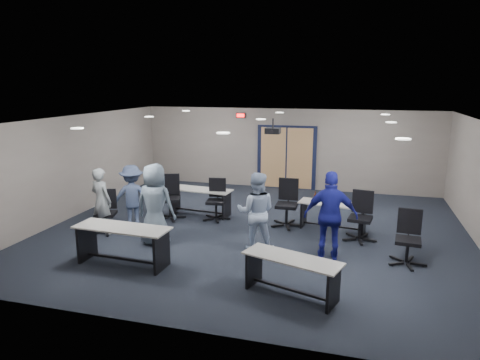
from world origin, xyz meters
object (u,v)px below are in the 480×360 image
(table_back_left, at_px, (200,197))
(person_plaid, at_px, (155,204))
(chair_back_b, at_px, (216,200))
(table_front_right, at_px, (292,270))
(chair_loose_left, at_px, (106,212))
(person_back, at_px, (132,197))
(chair_back_c, at_px, (287,203))
(chair_back_d, at_px, (360,217))
(person_gray, at_px, (101,201))
(table_back_right, at_px, (333,211))
(person_lightblue, at_px, (256,212))
(person_navy, at_px, (331,216))
(table_front_left, at_px, (123,239))
(chair_back_a, at_px, (170,197))
(chair_loose_right, at_px, (408,239))

(table_back_left, distance_m, person_plaid, 2.36)
(chair_back_b, bearing_deg, table_front_right, -62.15)
(chair_loose_left, xyz_separation_m, person_back, (0.42, 0.55, 0.27))
(chair_back_c, height_order, chair_back_d, chair_back_c)
(chair_back_b, height_order, person_gray, person_gray)
(table_back_right, relative_size, chair_back_d, 1.52)
(person_lightblue, height_order, person_navy, person_navy)
(table_front_right, bearing_deg, chair_loose_left, 176.19)
(table_front_left, bearing_deg, chair_back_d, 32.67)
(person_lightblue, bearing_deg, table_back_right, -139.55)
(chair_back_b, height_order, chair_loose_left, chair_back_b)
(table_back_left, relative_size, person_gray, 1.13)
(chair_back_d, bearing_deg, person_gray, -160.13)
(person_plaid, distance_m, person_navy, 3.80)
(table_front_right, bearing_deg, chair_back_b, 143.51)
(person_navy, bearing_deg, chair_back_b, -36.53)
(table_front_left, xyz_separation_m, chair_back_a, (-0.34, 2.94, 0.05))
(table_back_right, distance_m, person_gray, 5.58)
(chair_back_d, xyz_separation_m, person_lightblue, (-2.15, -1.16, 0.29))
(table_front_right, relative_size, person_back, 1.12)
(table_front_left, bearing_deg, person_back, 116.88)
(table_front_right, distance_m, table_back_right, 3.62)
(chair_back_b, relative_size, person_gray, 0.67)
(chair_back_a, xyz_separation_m, person_lightblue, (2.70, -1.49, 0.27))
(table_back_right, distance_m, chair_back_c, 1.15)
(chair_back_c, xyz_separation_m, person_navy, (1.18, -1.76, 0.32))
(table_back_right, relative_size, chair_loose_left, 1.67)
(chair_loose_right, xyz_separation_m, person_back, (-6.37, 0.59, 0.24))
(person_gray, bearing_deg, person_lightblue, -164.45)
(chair_back_c, distance_m, person_gray, 4.49)
(chair_back_c, relative_size, person_plaid, 0.65)
(chair_loose_right, bearing_deg, chair_back_c, 153.86)
(person_lightblue, bearing_deg, chair_back_b, -57.76)
(table_front_right, height_order, table_back_left, table_back_left)
(chair_back_b, distance_m, person_lightblue, 2.31)
(table_back_right, xyz_separation_m, chair_loose_right, (1.55, -1.72, 0.08))
(table_front_left, distance_m, chair_back_c, 4.18)
(person_gray, relative_size, person_back, 1.02)
(table_back_left, bearing_deg, chair_back_c, -2.85)
(table_back_right, bearing_deg, chair_loose_right, -39.95)
(person_back, bearing_deg, table_front_right, 124.74)
(table_back_left, bearing_deg, chair_back_b, -24.34)
(chair_back_b, xyz_separation_m, chair_loose_left, (-2.22, -1.66, -0.02))
(table_front_right, bearing_deg, table_back_right, 100.54)
(chair_loose_left, height_order, person_plaid, person_plaid)
(table_front_left, relative_size, chair_loose_right, 1.78)
(table_back_left, distance_m, chair_back_b, 0.66)
(chair_back_d, bearing_deg, person_plaid, -153.35)
(chair_back_c, relative_size, chair_loose_left, 1.15)
(person_gray, height_order, person_navy, person_navy)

